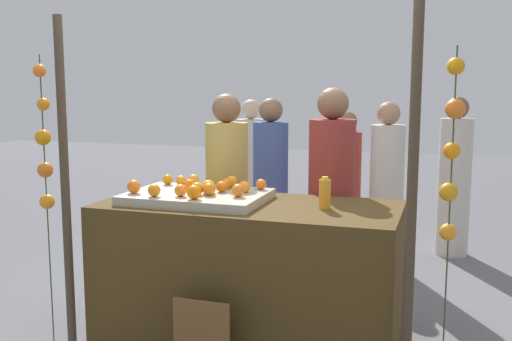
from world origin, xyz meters
TOP-DOWN VIEW (x-y plane):
  - ground_plane at (0.00, 0.00)m, footprint 24.00×24.00m
  - stall_counter at (0.00, 0.00)m, footprint 1.96×0.90m
  - orange_tray at (-0.36, -0.03)m, footprint 0.91×0.65m
  - orange_0 at (-0.58, 0.19)m, footprint 0.07×0.07m
  - orange_1 at (-0.27, -0.26)m, footprint 0.09×0.09m
  - orange_2 at (-0.43, 0.03)m, footprint 0.08×0.08m
  - orange_3 at (-0.04, -0.09)m, footprint 0.08×0.08m
  - orange_4 at (-0.69, 0.19)m, footprint 0.07×0.07m
  - orange_5 at (-0.56, -0.26)m, footprint 0.08×0.08m
  - orange_6 at (-0.74, -0.19)m, footprint 0.09×0.09m
  - orange_7 at (-0.21, 0.24)m, footprint 0.08×0.08m
  - orange_8 at (-0.27, -0.03)m, footprint 0.09×0.09m
  - orange_9 at (-0.20, 0.03)m, footprint 0.07×0.07m
  - orange_10 at (0.02, 0.21)m, footprint 0.07×0.07m
  - orange_11 at (-0.05, 0.05)m, footprint 0.08×0.08m
  - orange_12 at (-0.50, 0.24)m, footprint 0.08×0.08m
  - orange_13 at (-0.32, -0.11)m, footprint 0.08×0.08m
  - orange_14 at (-0.40, -0.20)m, footprint 0.08×0.08m
  - orange_15 at (-0.22, 0.16)m, footprint 0.07×0.07m
  - orange_16 at (-0.24, -0.11)m, footprint 0.08×0.08m
  - juice_bottle at (0.50, -0.00)m, footprint 0.07×0.07m
  - vendor_left at (-0.41, 0.65)m, footprint 0.33×0.33m
  - vendor_right at (0.43, 0.63)m, footprint 0.34×0.34m
  - crowd_person_0 at (0.30, 1.99)m, footprint 0.30×0.30m
  - crowd_person_1 at (1.31, 2.59)m, footprint 0.32×0.32m
  - crowd_person_2 at (0.70, 1.91)m, footprint 0.31×0.31m
  - crowd_person_3 at (-0.81, 2.43)m, footprint 0.31×0.31m
  - crowd_person_4 at (-0.31, 1.52)m, footprint 0.32×0.32m
  - canopy_post_left at (-1.06, -0.49)m, footprint 0.06×0.06m
  - canopy_post_right at (1.06, -0.49)m, footprint 0.06×0.06m
  - garland_strand_left at (-1.22, -0.47)m, footprint 0.10×0.11m
  - garland_strand_right at (1.25, -0.50)m, footprint 0.11×0.11m

SIDE VIEW (x-z plane):
  - ground_plane at x=0.00m, z-range 0.00..0.00m
  - stall_counter at x=0.00m, z-range 0.00..0.94m
  - crowd_person_0 at x=0.30m, z-range -0.05..1.43m
  - crowd_person_2 at x=0.70m, z-range -0.05..1.52m
  - crowd_person_3 at x=-0.81m, z-range -0.05..1.52m
  - crowd_person_4 at x=-0.31m, z-range -0.06..1.55m
  - crowd_person_1 at x=1.31m, z-range -0.06..1.55m
  - vendor_left at x=-0.41m, z-range -0.06..1.59m
  - vendor_right at x=0.43m, z-range -0.06..1.64m
  - orange_tray at x=-0.36m, z-range 0.94..1.00m
  - juice_bottle at x=0.50m, z-range 0.93..1.14m
  - orange_0 at x=-0.58m, z-range 1.00..1.07m
  - orange_15 at x=-0.22m, z-range 1.00..1.07m
  - orange_10 at x=0.02m, z-range 1.00..1.07m
  - orange_4 at x=-0.69m, z-range 1.00..1.07m
  - orange_9 at x=-0.20m, z-range 1.00..1.08m
  - orange_12 at x=-0.50m, z-range 1.00..1.08m
  - orange_2 at x=-0.43m, z-range 1.00..1.08m
  - orange_14 at x=-0.40m, z-range 1.00..1.08m
  - orange_7 at x=-0.21m, z-range 1.00..1.08m
  - orange_11 at x=-0.05m, z-range 1.00..1.08m
  - orange_5 at x=-0.56m, z-range 1.00..1.08m
  - orange_16 at x=-0.24m, z-range 1.00..1.08m
  - orange_3 at x=-0.04m, z-range 1.00..1.08m
  - orange_13 at x=-0.32m, z-range 1.00..1.08m
  - orange_8 at x=-0.27m, z-range 1.00..1.09m
  - orange_6 at x=-0.74m, z-range 1.00..1.09m
  - orange_1 at x=-0.27m, z-range 1.00..1.09m
  - canopy_post_left at x=-1.06m, z-range 0.00..2.14m
  - canopy_post_right at x=1.06m, z-range 0.00..2.14m
  - garland_strand_left at x=-1.22m, z-range 0.36..2.26m
  - garland_strand_right at x=1.25m, z-range 0.42..2.32m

